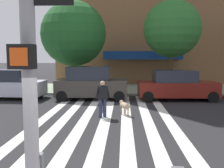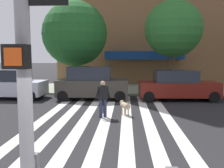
# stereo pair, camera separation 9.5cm
# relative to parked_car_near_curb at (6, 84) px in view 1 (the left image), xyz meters

# --- Properties ---
(ground_plane) EXTENTS (160.00, 160.00, 0.00)m
(ground_plane) POSITION_rel_parked_car_near_curb_xyz_m (6.94, -5.48, -0.92)
(ground_plane) COLOR #232326
(sidewalk_far) EXTENTS (80.00, 6.00, 0.15)m
(sidewalk_far) POSITION_rel_parked_car_near_curb_xyz_m (6.94, 4.53, -0.85)
(sidewalk_far) COLOR #96A189
(sidewalk_far) RESTS_ON ground_plane
(crosswalk_stripes) EXTENTS (5.85, 13.43, 0.01)m
(crosswalk_stripes) POSITION_rel_parked_car_near_curb_xyz_m (6.70, -5.48, -0.92)
(crosswalk_stripes) COLOR silver
(crosswalk_stripes) RESTS_ON ground_plane
(parked_car_near_curb) EXTENTS (4.68, 2.18, 1.86)m
(parked_car_near_curb) POSITION_rel_parked_car_near_curb_xyz_m (0.00, 0.00, 0.00)
(parked_car_near_curb) COLOR silver
(parked_car_near_curb) RESTS_ON ground_plane
(parked_car_behind_first) EXTENTS (4.45, 2.16, 2.06)m
(parked_car_behind_first) POSITION_rel_parked_car_near_curb_xyz_m (5.41, -0.00, 0.08)
(parked_car_behind_first) COLOR #38342E
(parked_car_behind_first) RESTS_ON ground_plane
(parked_car_third_in_line) EXTENTS (4.81, 2.05, 1.85)m
(parked_car_third_in_line) POSITION_rel_parked_car_near_curb_xyz_m (10.73, -0.00, -0.03)
(parked_car_third_in_line) COLOR maroon
(parked_car_third_in_line) RESTS_ON ground_plane
(street_tree_nearest) EXTENTS (4.67, 4.67, 6.48)m
(street_tree_nearest) POSITION_rel_parked_car_near_curb_xyz_m (3.85, 2.70, 3.37)
(street_tree_nearest) COLOR #4C3823
(street_tree_nearest) RESTS_ON sidewalk_far
(street_tree_middle) EXTENTS (4.02, 4.02, 6.46)m
(street_tree_middle) POSITION_rel_parked_car_near_curb_xyz_m (10.83, 2.57, 3.67)
(street_tree_middle) COLOR #4C3823
(street_tree_middle) RESTS_ON sidewalk_far
(pedestrian_dog_walker) EXTENTS (0.68, 0.38, 1.64)m
(pedestrian_dog_walker) POSITION_rel_parked_car_near_curb_xyz_m (6.54, -4.75, 0.00)
(pedestrian_dog_walker) COLOR #282D4C
(pedestrian_dog_walker) RESTS_ON ground_plane
(dog_on_leash) EXTENTS (0.52, 0.93, 0.65)m
(dog_on_leash) POSITION_rel_parked_car_near_curb_xyz_m (7.51, -4.24, -0.48)
(dog_on_leash) COLOR tan
(dog_on_leash) RESTS_ON ground_plane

